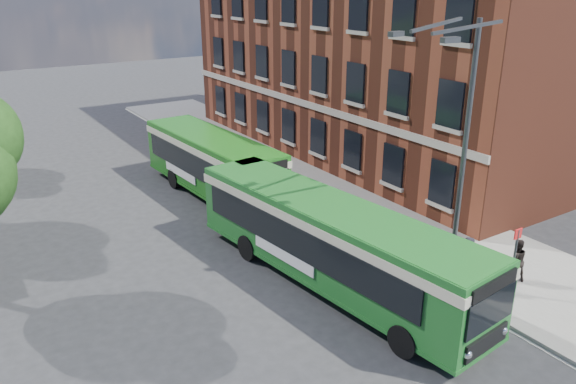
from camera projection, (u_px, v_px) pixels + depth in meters
ground at (303, 289)px, 19.56m from camera, size 120.00×120.00×0.00m
pavement at (327, 184)px, 29.37m from camera, size 6.00×48.00×0.15m
kerb_line at (278, 197)px, 27.84m from camera, size 0.12×48.00×0.01m
brick_office at (384, 35)px, 33.61m from camera, size 12.10×26.00×14.20m
street_lamp at (457, 149)px, 18.74m from camera, size 2.96×2.38×9.00m
bus_stop_sign at (514, 257)px, 18.57m from camera, size 0.35×0.08×2.52m
bus_front at (331, 237)px, 19.28m from camera, size 3.88×12.60×3.02m
bus_rear at (212, 159)px, 27.53m from camera, size 3.12×9.99×3.02m
pedestrian_a at (465, 262)px, 19.10m from camera, size 0.73×0.53×1.88m
pedestrian_b at (516, 260)px, 19.58m from camera, size 0.96×0.89×1.58m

